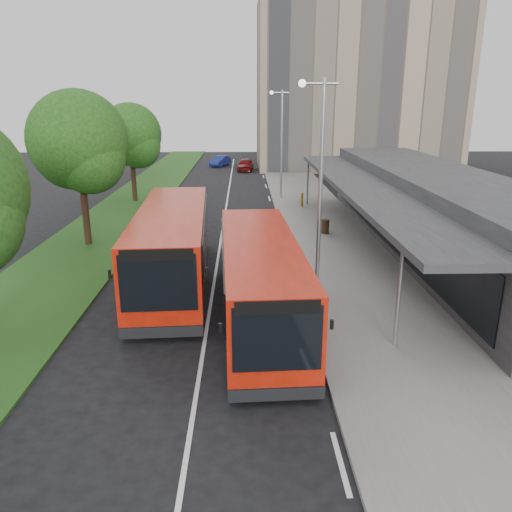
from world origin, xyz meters
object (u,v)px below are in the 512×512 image
Objects in this scene: tree_far at (131,139)px; car_far at (220,161)px; bus_second at (173,246)px; bollard at (302,200)px; lamp_post_near at (319,174)px; litter_bin at (325,227)px; tree_mid at (79,147)px; lamp_post_far at (281,137)px; bus_main at (260,281)px; car_near at (245,165)px.

tree_far is 22.71m from car_far.
bollard is at bearing 61.47° from bus_second.
bollard is (1.30, 16.07, -4.07)m from lamp_post_near.
car_far is at bearing 102.89° from litter_bin.
tree_far is 22.06m from lamp_post_near.
tree_far is 0.65× the size of bus_second.
lamp_post_far is (11.13, 12.95, -0.43)m from tree_mid.
tree_far is at bearing -175.13° from lamp_post_far.
lamp_post_near reaches higher than tree_far.
lamp_post_far is at bearing 108.33° from bollard.
lamp_post_far is 12.25m from litter_bin.
lamp_post_near is at bearing -90.00° from lamp_post_far.
tree_mid is 16.00m from bollard.
bus_main is 39.43m from car_near.
bus_second reaches higher than bollard.
car_near is 1.10× the size of car_far.
lamp_post_far is 0.77× the size of bus_main.
litter_bin is (7.55, 7.56, -1.07)m from bus_second.
bus_main is (8.83, -21.93, -3.21)m from tree_far.
car_far is at bearing 75.56° from tree_far.
bollard is (7.08, 15.02, -0.97)m from bus_second.
litter_bin is 32.90m from car_far.
tree_far is 9.23× the size of litter_bin.
tree_mid reaches higher than tree_far.
lamp_post_far is 21.81m from car_far.
tree_far is at bearing -81.11° from car_far.
tree_mid is 0.71× the size of bus_second.
bus_main is 2.64× the size of car_near.
bus_main is at bearing -128.62° from lamp_post_near.
car_near is at bearing 81.63° from bus_second.
lamp_post_near is (11.13, -19.05, 0.02)m from tree_far.
litter_bin is at bearing -75.99° from car_near.
litter_bin is (12.91, 1.56, -4.60)m from tree_mid.
car_near is at bearing 99.01° from lamp_post_far.
tree_far is at bearing 166.50° from bollard.
lamp_post_near is at bearing -13.63° from bus_second.
litter_bin is (1.78, -11.38, -4.17)m from lamp_post_far.
bus_main is 13.18× the size of litter_bin.
car_near is (-2.62, 16.55, -4.05)m from lamp_post_far.
tree_mid is 13.79m from litter_bin.
bus_second reaches higher than bus_main.
tree_mid is 8.01× the size of bollard.
lamp_post_far reaches higher than litter_bin.
bus_main is at bearing -109.53° from litter_bin.
litter_bin is (1.78, 8.62, -4.17)m from lamp_post_near.
bus_second is 3.14× the size of car_far.
bollard is 20.85m from car_near.
lamp_post_near is 0.71× the size of bus_second.
bollard is (12.43, 9.02, -4.50)m from tree_mid.
bollard is (-0.48, 7.45, 0.10)m from litter_bin.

